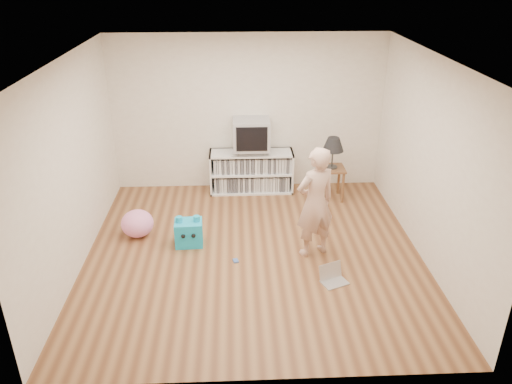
{
  "coord_description": "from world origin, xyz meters",
  "views": [
    {
      "loc": [
        -0.23,
        -5.78,
        3.67
      ],
      "look_at": [
        0.05,
        0.4,
        0.73
      ],
      "focal_mm": 35.0,
      "sensor_mm": 36.0,
      "label": 1
    }
  ],
  "objects_px": {
    "side_table": "(331,175)",
    "table_lamp": "(333,145)",
    "laptop": "(332,277)",
    "dvd_deck": "(251,150)",
    "plush_blue": "(189,232)",
    "media_unit": "(251,171)",
    "plush_pink": "(137,223)",
    "crt_tv": "(251,134)",
    "person": "(315,203)"
  },
  "relations": [
    {
      "from": "side_table",
      "to": "table_lamp",
      "type": "distance_m",
      "value": 0.53
    },
    {
      "from": "side_table",
      "to": "laptop",
      "type": "relative_size",
      "value": 1.43
    },
    {
      "from": "laptop",
      "to": "table_lamp",
      "type": "bearing_deg",
      "value": 57.72
    },
    {
      "from": "dvd_deck",
      "to": "laptop",
      "type": "relative_size",
      "value": 1.17
    },
    {
      "from": "side_table",
      "to": "plush_blue",
      "type": "xyz_separation_m",
      "value": [
        -2.23,
        -1.37,
        -0.23
      ]
    },
    {
      "from": "side_table",
      "to": "laptop",
      "type": "distance_m",
      "value": 2.39
    },
    {
      "from": "media_unit",
      "to": "plush_blue",
      "type": "bearing_deg",
      "value": -118.02
    },
    {
      "from": "dvd_deck",
      "to": "laptop",
      "type": "distance_m",
      "value": 2.93
    },
    {
      "from": "laptop",
      "to": "side_table",
      "type": "bearing_deg",
      "value": 57.72
    },
    {
      "from": "media_unit",
      "to": "laptop",
      "type": "relative_size",
      "value": 3.64
    },
    {
      "from": "media_unit",
      "to": "dvd_deck",
      "type": "bearing_deg",
      "value": -90.0
    },
    {
      "from": "table_lamp",
      "to": "plush_pink",
      "type": "bearing_deg",
      "value": -159.79
    },
    {
      "from": "plush_pink",
      "to": "dvd_deck",
      "type": "bearing_deg",
      "value": 40.98
    },
    {
      "from": "crt_tv",
      "to": "side_table",
      "type": "relative_size",
      "value": 1.09
    },
    {
      "from": "media_unit",
      "to": "table_lamp",
      "type": "height_order",
      "value": "table_lamp"
    },
    {
      "from": "media_unit",
      "to": "side_table",
      "type": "relative_size",
      "value": 2.55
    },
    {
      "from": "laptop",
      "to": "plush_pink",
      "type": "xyz_separation_m",
      "value": [
        -2.6,
        1.24,
        0.14
      ]
    },
    {
      "from": "person",
      "to": "plush_pink",
      "type": "distance_m",
      "value": 2.58
    },
    {
      "from": "laptop",
      "to": "plush_pink",
      "type": "height_order",
      "value": "plush_pink"
    },
    {
      "from": "side_table",
      "to": "crt_tv",
      "type": "bearing_deg",
      "value": 164.19
    },
    {
      "from": "side_table",
      "to": "person",
      "type": "distance_m",
      "value": 1.8
    },
    {
      "from": "dvd_deck",
      "to": "plush_blue",
      "type": "bearing_deg",
      "value": -118.23
    },
    {
      "from": "laptop",
      "to": "dvd_deck",
      "type": "bearing_deg",
      "value": 85.67
    },
    {
      "from": "crt_tv",
      "to": "plush_blue",
      "type": "bearing_deg",
      "value": -118.28
    },
    {
      "from": "media_unit",
      "to": "table_lamp",
      "type": "distance_m",
      "value": 1.47
    },
    {
      "from": "crt_tv",
      "to": "side_table",
      "type": "height_order",
      "value": "crt_tv"
    },
    {
      "from": "dvd_deck",
      "to": "side_table",
      "type": "xyz_separation_m",
      "value": [
        1.29,
        -0.37,
        -0.32
      ]
    },
    {
      "from": "side_table",
      "to": "dvd_deck",
      "type": "bearing_deg",
      "value": 164.05
    },
    {
      "from": "crt_tv",
      "to": "laptop",
      "type": "relative_size",
      "value": 1.56
    },
    {
      "from": "dvd_deck",
      "to": "plush_blue",
      "type": "distance_m",
      "value": 2.05
    },
    {
      "from": "laptop",
      "to": "media_unit",
      "type": "bearing_deg",
      "value": 85.57
    },
    {
      "from": "person",
      "to": "plush_blue",
      "type": "distance_m",
      "value": 1.82
    },
    {
      "from": "media_unit",
      "to": "plush_blue",
      "type": "xyz_separation_m",
      "value": [
        -0.94,
        -1.76,
        -0.16
      ]
    },
    {
      "from": "dvd_deck",
      "to": "plush_pink",
      "type": "height_order",
      "value": "dvd_deck"
    },
    {
      "from": "media_unit",
      "to": "plush_pink",
      "type": "height_order",
      "value": "media_unit"
    },
    {
      "from": "side_table",
      "to": "plush_blue",
      "type": "bearing_deg",
      "value": -148.36
    },
    {
      "from": "dvd_deck",
      "to": "crt_tv",
      "type": "relative_size",
      "value": 0.75
    },
    {
      "from": "side_table",
      "to": "person",
      "type": "relative_size",
      "value": 0.36
    },
    {
      "from": "media_unit",
      "to": "person",
      "type": "height_order",
      "value": "person"
    },
    {
      "from": "plush_blue",
      "to": "plush_pink",
      "type": "distance_m",
      "value": 0.8
    },
    {
      "from": "media_unit",
      "to": "crt_tv",
      "type": "distance_m",
      "value": 0.67
    },
    {
      "from": "crt_tv",
      "to": "plush_blue",
      "type": "xyz_separation_m",
      "value": [
        -0.94,
        -1.74,
        -0.83
      ]
    },
    {
      "from": "table_lamp",
      "to": "media_unit",
      "type": "bearing_deg",
      "value": 163.41
    },
    {
      "from": "media_unit",
      "to": "dvd_deck",
      "type": "xyz_separation_m",
      "value": [
        -0.0,
        -0.02,
        0.39
      ]
    },
    {
      "from": "person",
      "to": "laptop",
      "type": "height_order",
      "value": "person"
    },
    {
      "from": "side_table",
      "to": "plush_blue",
      "type": "distance_m",
      "value": 2.63
    },
    {
      "from": "side_table",
      "to": "media_unit",
      "type": "bearing_deg",
      "value": 163.41
    },
    {
      "from": "media_unit",
      "to": "person",
      "type": "distance_m",
      "value": 2.24
    },
    {
      "from": "crt_tv",
      "to": "person",
      "type": "distance_m",
      "value": 2.2
    },
    {
      "from": "media_unit",
      "to": "laptop",
      "type": "xyz_separation_m",
      "value": [
        0.91,
        -2.72,
        -0.29
      ]
    }
  ]
}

